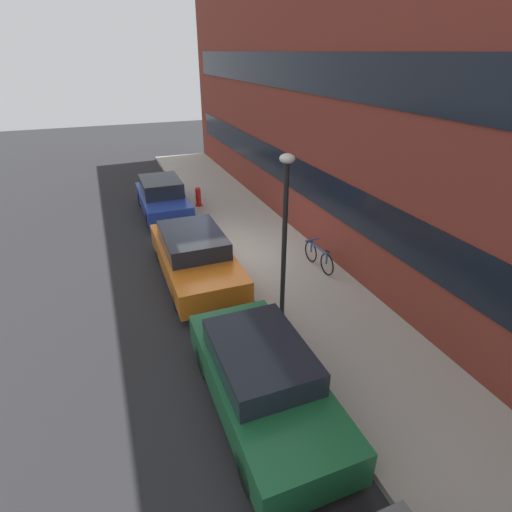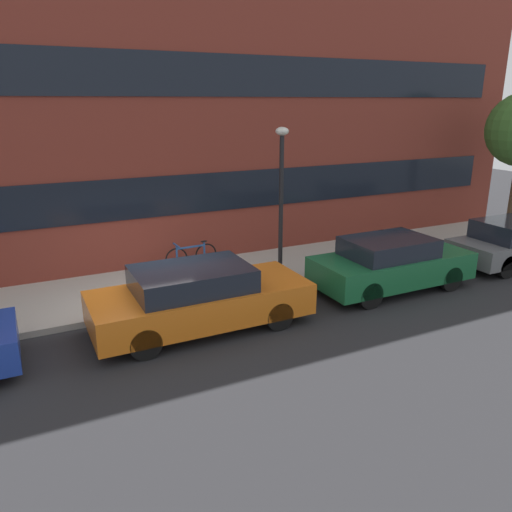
{
  "view_description": "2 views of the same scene",
  "coord_description": "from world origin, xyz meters",
  "views": [
    {
      "loc": [
        10.52,
        -3.05,
        5.79
      ],
      "look_at": [
        2.29,
        0.15,
        1.25
      ],
      "focal_mm": 28.0,
      "sensor_mm": 36.0,
      "label": 1
    },
    {
      "loc": [
        -2.57,
        -10.18,
        4.58
      ],
      "look_at": [
        2.49,
        0.06,
        1.01
      ],
      "focal_mm": 35.0,
      "sensor_mm": 36.0,
      "label": 2
    }
  ],
  "objects": [
    {
      "name": "bicycle",
      "position": [
        1.62,
        2.35,
        0.51
      ],
      "size": [
        1.51,
        0.44,
        0.74
      ],
      "rotation": [
        0.0,
        0.0,
        3.2
      ],
      "color": "black",
      "rests_on": "sidewalk_strip"
    },
    {
      "name": "rowhouse_facade",
      "position": [
        0.0,
        3.44,
        4.76
      ],
      "size": [
        28.0,
        1.02,
        9.51
      ],
      "color": "maroon",
      "rests_on": "ground_plane"
    },
    {
      "name": "lamp_post",
      "position": [
        3.34,
        0.41,
        2.58
      ],
      "size": [
        0.32,
        0.32,
        3.85
      ],
      "color": "black",
      "rests_on": "sidewalk_strip"
    },
    {
      "name": "sidewalk_strip",
      "position": [
        0.0,
        1.5,
        0.07
      ],
      "size": [
        28.0,
        2.99,
        0.14
      ],
      "color": "#A8A399",
      "rests_on": "ground_plane"
    },
    {
      "name": "parked_car_orange",
      "position": [
        0.62,
        -1.05,
        0.68
      ],
      "size": [
        4.52,
        1.81,
        1.36
      ],
      "color": "#D16619",
      "rests_on": "ground_plane"
    },
    {
      "name": "ground_plane",
      "position": [
        0.0,
        0.0,
        0.0
      ],
      "size": [
        56.0,
        56.0,
        0.0
      ],
      "primitive_type": "plane",
      "color": "#232326"
    },
    {
      "name": "parked_car_green",
      "position": [
        5.71,
        -1.05,
        0.69
      ],
      "size": [
        4.08,
        1.69,
        1.36
      ],
      "color": "#195B33",
      "rests_on": "ground_plane"
    }
  ]
}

